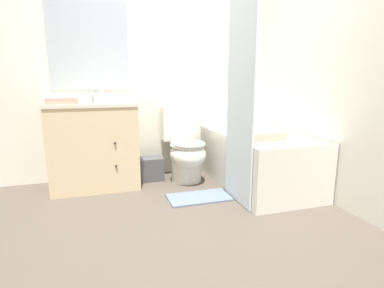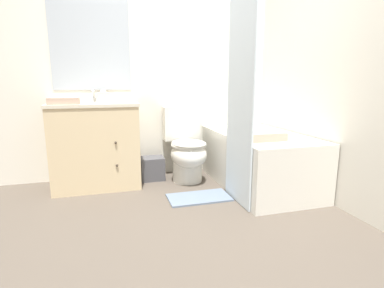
% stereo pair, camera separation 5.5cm
% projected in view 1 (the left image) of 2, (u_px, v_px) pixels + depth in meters
% --- Properties ---
extents(ground_plane, '(14.00, 14.00, 0.00)m').
position_uv_depth(ground_plane, '(214.00, 237.00, 2.08)').
color(ground_plane, brown).
extents(wall_back, '(8.00, 0.06, 2.50)m').
position_uv_depth(wall_back, '(163.00, 64.00, 3.35)').
color(wall_back, white).
rests_on(wall_back, ground_plane).
extents(wall_right, '(0.05, 2.60, 2.50)m').
position_uv_depth(wall_right, '(304.00, 62.00, 2.94)').
color(wall_right, white).
rests_on(wall_right, ground_plane).
extents(vanity_cabinet, '(0.85, 0.57, 0.86)m').
position_uv_depth(vanity_cabinet, '(95.00, 145.00, 3.02)').
color(vanity_cabinet, beige).
rests_on(vanity_cabinet, ground_plane).
extents(sink_faucet, '(0.14, 0.12, 0.12)m').
position_uv_depth(sink_faucet, '(92.00, 98.00, 3.10)').
color(sink_faucet, silver).
rests_on(sink_faucet, vanity_cabinet).
extents(toilet, '(0.41, 0.65, 0.79)m').
position_uv_depth(toilet, '(185.00, 149.00, 3.23)').
color(toilet, silver).
rests_on(toilet, ground_plane).
extents(bathtub, '(0.75, 1.39, 0.55)m').
position_uv_depth(bathtub, '(257.00, 159.00, 3.11)').
color(bathtub, silver).
rests_on(bathtub, ground_plane).
extents(shower_curtain, '(0.02, 0.50, 1.86)m').
position_uv_depth(shower_curtain, '(240.00, 97.00, 2.53)').
color(shower_curtain, silver).
rests_on(shower_curtain, ground_plane).
extents(wastebasket, '(0.25, 0.21, 0.25)m').
position_uv_depth(wastebasket, '(151.00, 169.00, 3.29)').
color(wastebasket, '#4C4C51').
rests_on(wastebasket, ground_plane).
extents(tissue_box, '(0.13, 0.13, 0.12)m').
position_uv_depth(tissue_box, '(102.00, 97.00, 3.11)').
color(tissue_box, beige).
rests_on(tissue_box, vanity_cabinet).
extents(hand_towel_folded, '(0.27, 0.17, 0.06)m').
position_uv_depth(hand_towel_folded, '(62.00, 101.00, 2.72)').
color(hand_towel_folded, tan).
rests_on(hand_towel_folded, vanity_cabinet).
extents(bath_towel_folded, '(0.35, 0.19, 0.07)m').
position_uv_depth(bath_towel_folded, '(264.00, 136.00, 2.68)').
color(bath_towel_folded, tan).
rests_on(bath_towel_folded, bathtub).
extents(bath_mat, '(0.57, 0.31, 0.02)m').
position_uv_depth(bath_mat, '(199.00, 197.00, 2.77)').
color(bath_mat, slate).
rests_on(bath_mat, ground_plane).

